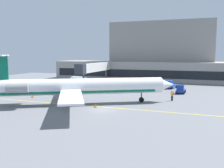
% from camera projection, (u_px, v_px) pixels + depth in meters
% --- Properties ---
extents(ground, '(120.00, 120.00, 0.11)m').
position_uv_depth(ground, '(103.00, 110.00, 39.86)').
color(ground, slate).
extents(terminal_building, '(66.72, 14.49, 19.07)m').
position_uv_depth(terminal_building, '(158.00, 58.00, 83.71)').
color(terminal_building, gray).
rests_on(terminal_building, ground).
extents(jet_bridge_west, '(2.40, 19.81, 6.07)m').
position_uv_depth(jet_bridge_west, '(94.00, 68.00, 71.85)').
color(jet_bridge_west, silver).
rests_on(jet_bridge_west, ground).
extents(regional_jet, '(31.85, 25.60, 8.48)m').
position_uv_depth(regional_jet, '(75.00, 87.00, 43.58)').
color(regional_jet, white).
rests_on(regional_jet, ground).
extents(baggage_tug, '(2.76, 4.26, 2.06)m').
position_uv_depth(baggage_tug, '(171.00, 85.00, 63.32)').
color(baggage_tug, '#1E4CB2').
rests_on(baggage_tug, ground).
extents(pushback_tractor, '(2.39, 3.95, 2.13)m').
position_uv_depth(pushback_tractor, '(76.00, 84.00, 64.71)').
color(pushback_tractor, '#19389E').
rests_on(pushback_tractor, ground).
extents(belt_loader, '(1.97, 3.51, 1.95)m').
position_uv_depth(belt_loader, '(181.00, 89.00, 55.54)').
color(belt_loader, '#19389E').
rests_on(belt_loader, ground).
extents(fuel_tank, '(5.92, 2.58, 2.17)m').
position_uv_depth(fuel_tank, '(79.00, 80.00, 72.62)').
color(fuel_tank, white).
rests_on(fuel_tank, ground).
extents(marshaller, '(0.83, 0.34, 1.93)m').
position_uv_depth(marshaller, '(172.00, 96.00, 46.99)').
color(marshaller, '#191E33').
rests_on(marshaller, ground).
extents(safety_cone_alpha, '(0.47, 0.47, 0.55)m').
position_uv_depth(safety_cone_alpha, '(32.00, 96.00, 50.78)').
color(safety_cone_alpha, orange).
rests_on(safety_cone_alpha, ground).
extents(safety_cone_bravo, '(0.47, 0.47, 0.55)m').
position_uv_depth(safety_cone_bravo, '(95.00, 106.00, 41.49)').
color(safety_cone_bravo, orange).
rests_on(safety_cone_bravo, ground).
extents(safety_cone_charlie, '(0.47, 0.47, 0.55)m').
position_uv_depth(safety_cone_charlie, '(47.00, 93.00, 54.23)').
color(safety_cone_charlie, orange).
rests_on(safety_cone_charlie, ground).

